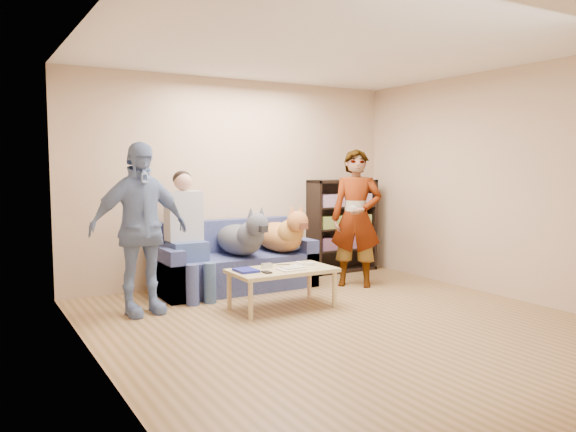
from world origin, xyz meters
TOP-DOWN VIEW (x-y plane):
  - ground at (0.00, 0.00)m, footprint 5.00×5.00m
  - ceiling at (0.00, 0.00)m, footprint 5.00×5.00m
  - wall_back at (0.00, 2.50)m, footprint 4.50×0.00m
  - wall_left at (-2.25, 0.00)m, footprint 0.00×5.00m
  - wall_right at (2.25, 0.00)m, footprint 0.00×5.00m
  - blanket at (0.42, 1.93)m, footprint 0.38×0.32m
  - person_standing_right at (1.12, 1.44)m, footprint 0.73×0.72m
  - person_standing_left at (-1.56, 1.49)m, footprint 1.07×0.55m
  - held_controller at (0.92, 1.24)m, footprint 0.08×0.12m
  - notebook_blue at (-0.61, 1.02)m, footprint 0.20×0.26m
  - papers at (-0.16, 0.87)m, footprint 0.26×0.20m
  - magazine at (-0.13, 0.89)m, footprint 0.22×0.17m
  - camera_silver at (-0.33, 1.09)m, footprint 0.11×0.06m
  - controller_a at (0.07, 1.07)m, footprint 0.04×0.13m
  - controller_b at (0.15, 0.99)m, footprint 0.09×0.06m
  - headphone_cup_a at (-0.01, 0.95)m, footprint 0.07×0.07m
  - headphone_cup_b at (-0.01, 1.03)m, footprint 0.07×0.07m
  - pen_orange at (-0.23, 0.81)m, footprint 0.13×0.06m
  - pen_black at (-0.09, 1.15)m, footprint 0.13×0.08m
  - wallet at (-0.46, 0.85)m, footprint 0.07×0.12m
  - sofa at (-0.25, 2.10)m, footprint 1.90×0.85m
  - person_seated at (-0.89, 1.97)m, footprint 0.40×0.73m
  - dog_gray at (-0.22, 1.91)m, footprint 0.42×1.26m
  - dog_tan at (0.34, 1.92)m, footprint 0.42×1.17m
  - coffee_table at (-0.21, 0.97)m, footprint 1.10×0.60m
  - bookshelf at (1.55, 2.33)m, footprint 1.00×0.34m

SIDE VIEW (x-z plane):
  - ground at x=0.00m, z-range 0.00..0.00m
  - sofa at x=-0.25m, z-range -0.13..0.69m
  - coffee_table at x=-0.21m, z-range 0.16..0.58m
  - pen_orange at x=-0.23m, z-range 0.42..0.43m
  - pen_black at x=-0.09m, z-range 0.42..0.43m
  - papers at x=-0.16m, z-range 0.42..0.43m
  - wallet at x=-0.46m, z-range 0.42..0.43m
  - headphone_cup_a at x=-0.01m, z-range 0.42..0.44m
  - headphone_cup_b at x=-0.01m, z-range 0.42..0.44m
  - notebook_blue at x=-0.61m, z-range 0.42..0.45m
  - controller_a at x=0.07m, z-range 0.42..0.45m
  - controller_b at x=0.15m, z-range 0.42..0.45m
  - magazine at x=-0.13m, z-range 0.43..0.45m
  - camera_silver at x=-0.33m, z-range 0.42..0.47m
  - blanket at x=0.42m, z-range 0.43..0.56m
  - dog_tan at x=0.34m, z-range 0.34..0.95m
  - dog_gray at x=-0.22m, z-range 0.34..0.95m
  - bookshelf at x=1.55m, z-range 0.03..1.33m
  - person_seated at x=-0.89m, z-range 0.04..1.51m
  - person_standing_right at x=1.12m, z-range 0.00..1.70m
  - person_standing_left at x=-1.56m, z-range 0.00..1.74m
  - held_controller at x=0.92m, z-range 0.99..1.02m
  - wall_back at x=0.00m, z-range -0.95..3.55m
  - wall_left at x=-2.25m, z-range -1.20..3.80m
  - wall_right at x=2.25m, z-range -1.20..3.80m
  - ceiling at x=0.00m, z-range 2.60..2.60m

